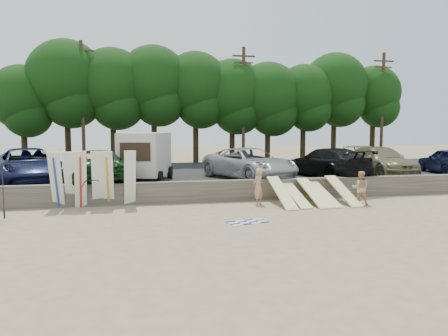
# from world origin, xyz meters

# --- Properties ---
(ground) EXTENTS (120.00, 120.00, 0.00)m
(ground) POSITION_xyz_m (0.00, 0.00, 0.00)
(ground) COLOR tan
(ground) RESTS_ON ground
(seawall) EXTENTS (44.00, 0.50, 1.00)m
(seawall) POSITION_xyz_m (0.00, 3.00, 0.50)
(seawall) COLOR #6B6356
(seawall) RESTS_ON ground
(parking_lot) EXTENTS (44.00, 14.50, 0.70)m
(parking_lot) POSITION_xyz_m (0.00, 10.50, 0.35)
(parking_lot) COLOR #282828
(parking_lot) RESTS_ON ground
(treeline) EXTENTS (33.18, 6.04, 9.37)m
(treeline) POSITION_xyz_m (-0.91, 17.52, 6.62)
(treeline) COLOR #382616
(treeline) RESTS_ON parking_lot
(utility_poles) EXTENTS (25.80, 0.26, 9.00)m
(utility_poles) POSITION_xyz_m (2.00, 16.00, 5.43)
(utility_poles) COLOR #473321
(utility_poles) RESTS_ON parking_lot
(box_trailer) EXTENTS (3.09, 4.37, 2.53)m
(box_trailer) POSITION_xyz_m (-5.91, 6.09, 2.12)
(box_trailer) COLOR beige
(box_trailer) RESTS_ON parking_lot
(car_0) EXTENTS (4.80, 6.96, 1.77)m
(car_0) POSITION_xyz_m (-11.79, 6.45, 1.58)
(car_0) COLOR #121A41
(car_0) RESTS_ON parking_lot
(car_1) EXTENTS (3.88, 6.50, 1.69)m
(car_1) POSITION_xyz_m (-8.38, 5.48, 1.55)
(car_1) COLOR black
(car_1) RESTS_ON parking_lot
(car_2) EXTENTS (4.86, 6.72, 1.70)m
(car_2) POSITION_xyz_m (-0.31, 5.84, 1.55)
(car_2) COLOR #A4A5A9
(car_2) RESTS_ON parking_lot
(car_3) EXTENTS (3.63, 6.13, 1.66)m
(car_3) POSITION_xyz_m (4.22, 5.72, 1.53)
(car_3) COLOR black
(car_3) RESTS_ON parking_lot
(car_4) EXTENTS (2.32, 5.70, 1.65)m
(car_4) POSITION_xyz_m (7.90, 6.25, 1.53)
(car_4) COLOR olive
(car_4) RESTS_ON parking_lot
(car_5) EXTENTS (2.46, 4.83, 1.57)m
(car_5) POSITION_xyz_m (12.27, 5.89, 1.49)
(car_5) COLOR black
(car_5) RESTS_ON parking_lot
(surfboard_upright_0) EXTENTS (0.58, 0.87, 2.50)m
(surfboard_upright_0) POSITION_xyz_m (-9.82, 2.46, 1.25)
(surfboard_upright_0) COLOR white
(surfboard_upright_0) RESTS_ON ground
(surfboard_upright_1) EXTENTS (0.53, 0.88, 2.49)m
(surfboard_upright_1) POSITION_xyz_m (-9.26, 2.58, 1.25)
(surfboard_upright_1) COLOR white
(surfboard_upright_1) RESTS_ON ground
(surfboard_upright_2) EXTENTS (0.61, 0.82, 2.52)m
(surfboard_upright_2) POSITION_xyz_m (-8.82, 2.43, 1.26)
(surfboard_upright_2) COLOR white
(surfboard_upright_2) RESTS_ON ground
(surfboard_upright_3) EXTENTS (0.53, 0.85, 2.50)m
(surfboard_upright_3) POSITION_xyz_m (-8.11, 2.50, 1.25)
(surfboard_upright_3) COLOR white
(surfboard_upright_3) RESTS_ON ground
(surfboard_upright_4) EXTENTS (0.52, 0.86, 2.50)m
(surfboard_upright_4) POSITION_xyz_m (-7.69, 2.49, 1.25)
(surfboard_upright_4) COLOR white
(surfboard_upright_4) RESTS_ON ground
(surfboard_upright_5) EXTENTS (0.56, 0.82, 2.51)m
(surfboard_upright_5) POSITION_xyz_m (-6.73, 2.45, 1.26)
(surfboard_upright_5) COLOR white
(surfboard_upright_5) RESTS_ON ground
(surfboard_low_0) EXTENTS (0.56, 2.81, 1.17)m
(surfboard_low_0) POSITION_xyz_m (-0.03, 1.34, 0.59)
(surfboard_low_0) COLOR #FFF7A0
(surfboard_low_0) RESTS_ON ground
(surfboard_low_1) EXTENTS (0.56, 2.90, 0.91)m
(surfboard_low_1) POSITION_xyz_m (0.70, 1.57, 0.45)
(surfboard_low_1) COLOR #FFF7A0
(surfboard_low_1) RESTS_ON ground
(surfboard_low_2) EXTENTS (0.56, 2.86, 1.04)m
(surfboard_low_2) POSITION_xyz_m (1.50, 1.39, 0.52)
(surfboard_low_2) COLOR #FFF7A0
(surfboard_low_2) RESTS_ON ground
(surfboard_low_3) EXTENTS (0.56, 2.90, 0.89)m
(surfboard_low_3) POSITION_xyz_m (2.03, 1.42, 0.45)
(surfboard_low_3) COLOR #FFF7A0
(surfboard_low_3) RESTS_ON ground
(surfboard_low_4) EXTENTS (0.56, 2.83, 1.12)m
(surfboard_low_4) POSITION_xyz_m (3.02, 1.44, 0.56)
(surfboard_low_4) COLOR #FFF7A0
(surfboard_low_4) RESTS_ON ground
(beachgoer_a) EXTENTS (0.72, 0.71, 1.68)m
(beachgoer_a) POSITION_xyz_m (-1.04, 1.71, 0.84)
(beachgoer_a) COLOR tan
(beachgoer_a) RESTS_ON ground
(beachgoer_b) EXTENTS (0.93, 0.85, 1.55)m
(beachgoer_b) POSITION_xyz_m (3.52, 0.73, 0.77)
(beachgoer_b) COLOR tan
(beachgoer_b) RESTS_ON ground
(cooler) EXTENTS (0.46, 0.41, 0.32)m
(cooler) POSITION_xyz_m (1.88, 2.11, 0.16)
(cooler) COLOR green
(cooler) RESTS_ON ground
(gear_bag) EXTENTS (0.35, 0.32, 0.22)m
(gear_bag) POSITION_xyz_m (1.74, 2.40, 0.11)
(gear_bag) COLOR orange
(gear_bag) RESTS_ON ground
(beach_towel) EXTENTS (1.80, 1.80, 0.00)m
(beach_towel) POSITION_xyz_m (-2.46, -1.77, 0.01)
(beach_towel) COLOR white
(beach_towel) RESTS_ON ground
(beach_umbrella) EXTENTS (3.55, 3.56, 2.30)m
(beach_umbrella) POSITION_xyz_m (-11.55, 0.92, 1.15)
(beach_umbrella) COLOR black
(beach_umbrella) RESTS_ON ground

